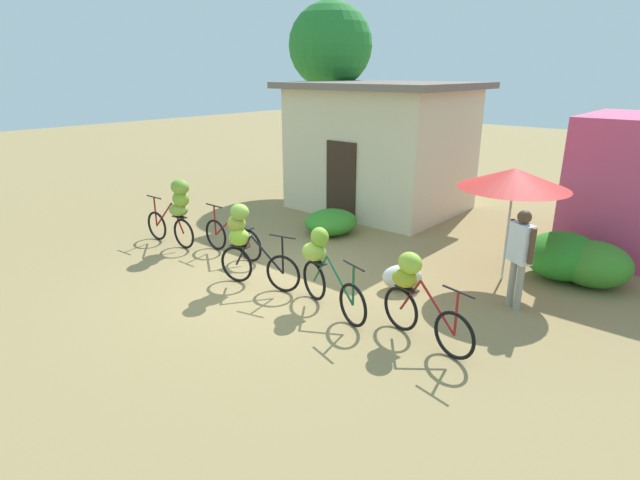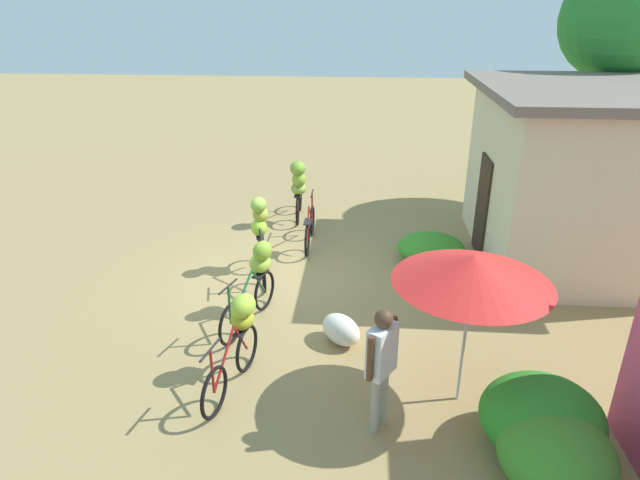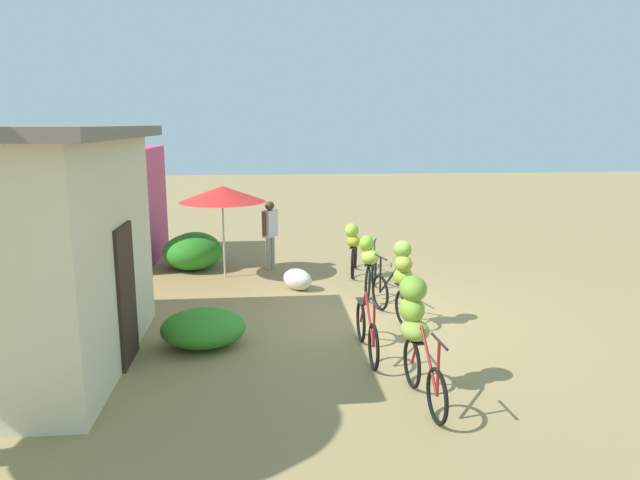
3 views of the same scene
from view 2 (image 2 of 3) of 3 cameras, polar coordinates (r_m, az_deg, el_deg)
name	(u,v)px [view 2 (image 2 of 3)]	position (r m, az deg, el deg)	size (l,w,h in m)	color
ground_plane	(274,279)	(10.25, -4.79, -4.03)	(60.00, 60.00, 0.00)	#998050
building_low	(578,175)	(11.63, 25.30, 6.16)	(4.61, 3.90, 3.36)	beige
tree_behind_building	(620,23)	(14.52, 28.82, 19.21)	(2.59, 2.59, 5.67)	brown
hedge_bush_front_left	(431,248)	(10.98, 11.49, -0.86)	(1.16, 1.31, 0.56)	#378D27
hedge_bush_front_right	(541,418)	(6.96, 22.10, -16.81)	(1.32, 1.38, 0.85)	#2A8724
hedge_bush_mid	(556,455)	(6.61, 23.41, -19.88)	(1.25, 1.21, 0.79)	#3B8526
market_umbrella	(473,269)	(6.61, 15.68, -2.97)	(1.89, 1.89, 2.06)	beige
bicycle_leftmost	(299,185)	(12.54, -2.25, 5.76)	(1.61, 0.44, 1.50)	black
bicycle_near_pile	(310,229)	(11.47, -1.07, 1.17)	(1.74, 0.14, 0.99)	black
bicycle_center_loaded	(260,231)	(10.17, -6.26, 0.90)	(1.61, 0.53, 1.47)	black
bicycle_by_shop	(256,276)	(8.77, -6.68, -3.79)	(1.71, 0.66, 1.28)	black
bicycle_rightmost	(238,335)	(7.38, -8.54, -9.75)	(1.62, 0.53, 1.23)	black
produce_sack	(341,330)	(8.32, 2.21, -9.32)	(0.70, 0.44, 0.44)	silver
person_vendor	(382,358)	(6.43, 6.44, -12.16)	(0.50, 0.38, 1.63)	gray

